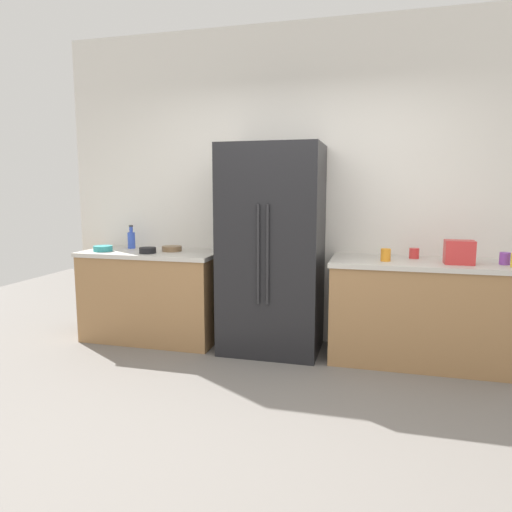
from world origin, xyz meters
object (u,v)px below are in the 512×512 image
toaster (459,252)px  bowl_a (148,250)px  cup_d (505,258)px  bowl_b (172,249)px  bowl_c (103,249)px  bottle_a (131,239)px  refrigerator (272,250)px  cup_c (414,253)px  cup_b (386,255)px

toaster → bowl_a: toaster is taller
cup_d → bowl_a: cup_d is taller
bowl_b → bowl_c: size_ratio=1.06×
cup_d → bowl_b: bearing=178.7°
bottle_a → bowl_a: (0.34, -0.30, -0.07)m
bottle_a → bowl_c: size_ratio=1.31×
refrigerator → bowl_b: refrigerator is taller
cup_c → bowl_c: (-2.90, -0.27, -0.02)m
cup_b → bowl_b: bearing=176.4°
toaster → bowl_b: (-2.59, 0.13, -0.07)m
bowl_a → bowl_b: (0.16, 0.20, -0.00)m
refrigerator → bowl_b: 1.02m
cup_b → cup_d: cup_b is taller
cup_b → bowl_b: (-2.01, 0.13, -0.03)m
refrigerator → cup_c: 1.25m
refrigerator → cup_b: 1.00m
bowl_a → bowl_b: 0.25m
toaster → bowl_a: bearing=-178.6°
cup_c → cup_d: bearing=-13.6°
bottle_a → bowl_c: (-0.16, -0.27, -0.07)m
bowl_a → toaster: bearing=1.4°
toaster → bowl_c: toaster is taller
bottle_a → bowl_c: 0.32m
bowl_b → bowl_c: bowl_c is taller
refrigerator → toaster: (1.57, -0.07, 0.04)m
bowl_b → bowl_a: bearing=-127.9°
bottle_a → bowl_b: 0.51m
cup_b → bowl_a: bearing=-178.1°
toaster → cup_d: toaster is taller
bottle_a → bowl_a: 0.45m
toaster → cup_b: size_ratio=2.13×
cup_b → bowl_b: 2.02m
refrigerator → cup_c: refrigerator is taller
toaster → bowl_b: size_ratio=1.17×
bottle_a → cup_b: size_ratio=2.25×
cup_b → cup_d: (0.92, 0.06, -0.00)m
bottle_a → cup_c: bearing=-0.0°
refrigerator → bowl_c: size_ratio=10.28×
refrigerator → cup_b: (0.99, -0.06, -0.00)m
refrigerator → bottle_a: size_ratio=7.87×
toaster → bottle_a: bearing=175.7°
cup_d → bowl_a: 3.10m
cup_b → cup_d: size_ratio=1.07×
refrigerator → cup_c: (1.24, 0.16, -0.01)m
toaster → cup_b: (-0.57, 0.01, -0.04)m
bottle_a → cup_d: size_ratio=2.42×
cup_c → bottle_a: bearing=180.0°
refrigerator → cup_d: size_ratio=19.02×
cup_b → bowl_a: (-2.17, -0.07, -0.03)m
refrigerator → cup_b: size_ratio=17.74×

